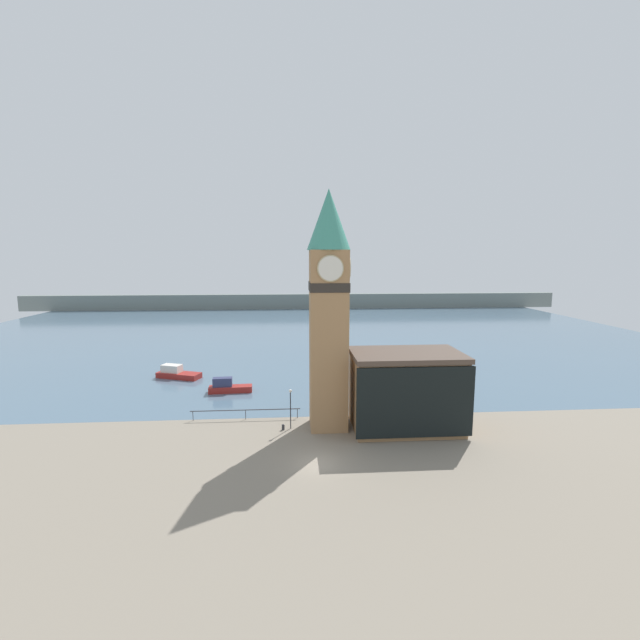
% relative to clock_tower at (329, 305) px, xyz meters
% --- Properties ---
extents(ground_plane, '(160.00, 160.00, 0.00)m').
position_rel_clock_tower_xyz_m(ground_plane, '(-1.64, -8.04, -12.81)').
color(ground_plane, gray).
extents(water, '(160.00, 120.00, 0.00)m').
position_rel_clock_tower_xyz_m(water, '(-1.64, 62.87, -12.82)').
color(water, slate).
rests_on(water, ground_plane).
extents(far_shoreline, '(180.00, 3.00, 5.00)m').
position_rel_clock_tower_xyz_m(far_shoreline, '(-1.64, 102.87, -10.31)').
color(far_shoreline, slate).
rests_on(far_shoreline, water).
extents(pier_railing, '(11.90, 0.08, 1.09)m').
position_rel_clock_tower_xyz_m(pier_railing, '(-8.82, 2.62, -11.85)').
color(pier_railing, '#333338').
rests_on(pier_railing, ground_plane).
extents(clock_tower, '(4.30, 4.30, 24.11)m').
position_rel_clock_tower_xyz_m(clock_tower, '(0.00, 0.00, 0.00)').
color(clock_tower, '#9E754C').
rests_on(clock_tower, ground_plane).
extents(pier_building, '(11.31, 7.19, 7.99)m').
position_rel_clock_tower_xyz_m(pier_building, '(7.91, -0.91, -8.80)').
color(pier_building, '#9E754C').
rests_on(pier_building, ground_plane).
extents(boat_near, '(5.65, 1.86, 1.97)m').
position_rel_clock_tower_xyz_m(boat_near, '(-12.07, 12.32, -12.11)').
color(boat_near, maroon).
rests_on(boat_near, water).
extents(boat_far, '(6.77, 4.22, 1.89)m').
position_rel_clock_tower_xyz_m(boat_far, '(-20.53, 19.70, -12.13)').
color(boat_far, maroon).
rests_on(boat_far, water).
extents(mooring_bollard_near, '(0.30, 0.30, 0.61)m').
position_rel_clock_tower_xyz_m(mooring_bollard_near, '(-4.69, -0.55, -12.49)').
color(mooring_bollard_near, '#2D2D33').
rests_on(mooring_bollard_near, ground_plane).
extents(lamp_post, '(0.32, 0.32, 4.19)m').
position_rel_clock_tower_xyz_m(lamp_post, '(-3.92, -0.27, -9.91)').
color(lamp_post, black).
rests_on(lamp_post, ground_plane).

